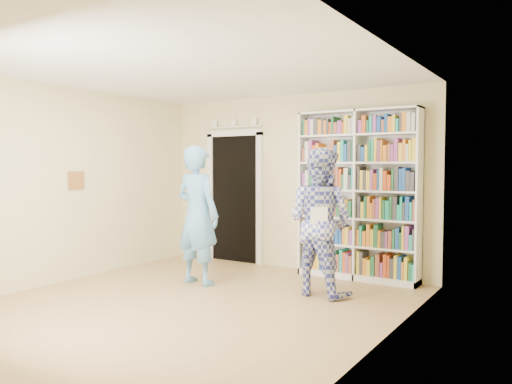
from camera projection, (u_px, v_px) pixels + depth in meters
floor at (189, 305)px, 5.73m from camera, size 5.00×5.00×0.00m
ceiling at (187, 68)px, 5.59m from camera, size 5.00×5.00×0.00m
wall_back at (293, 182)px, 7.76m from camera, size 4.50×0.00×4.50m
wall_left at (63, 184)px, 6.88m from camera, size 0.00×5.00×5.00m
wall_right at (381, 194)px, 4.44m from camera, size 0.00×5.00×5.00m
bookshelf at (358, 194)px, 7.03m from camera, size 1.73×0.33×2.39m
doorway at (235, 191)px, 8.35m from camera, size 1.10×0.08×2.43m
wall_art at (76, 180)px, 7.03m from camera, size 0.03×0.25×0.25m
man_blue at (198, 215)px, 6.73m from camera, size 0.71×0.48×1.87m
man_plaid at (320, 222)px, 6.19m from camera, size 0.97×0.81×1.83m
paper_sheet at (319, 219)px, 5.91m from camera, size 0.18×0.12×0.29m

